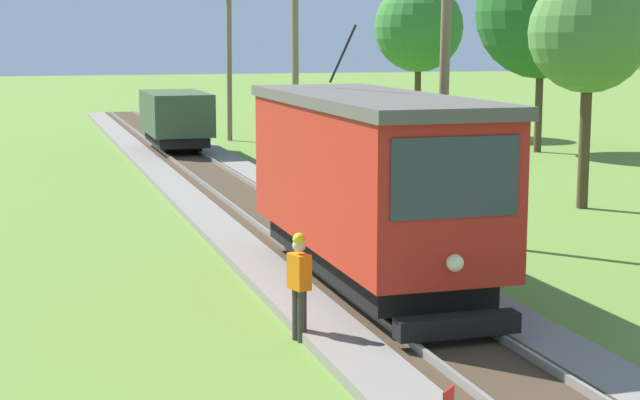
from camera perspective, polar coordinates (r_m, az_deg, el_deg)
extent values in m
cube|color=red|center=(19.29, 2.70, 1.45)|extent=(2.50, 8.00, 2.60)
cube|color=#56514C|center=(19.15, 2.73, 5.64)|extent=(2.60, 8.32, 0.22)
cube|color=black|center=(19.56, 2.67, -3.14)|extent=(2.10, 7.04, 0.44)
cube|color=#2D3842|center=(15.53, 7.62, 1.26)|extent=(2.10, 0.03, 1.25)
cube|color=#2D3842|center=(19.70, 6.18, 2.64)|extent=(0.02, 6.72, 1.04)
sphere|color=#F4EAB2|center=(15.72, 7.58, -3.52)|extent=(0.28, 0.28, 0.28)
cylinder|color=black|center=(20.64, 1.26, 8.15)|extent=(0.05, 1.67, 1.19)
cube|color=black|center=(15.83, 7.72, -6.98)|extent=(2.00, 0.36, 0.32)
cylinder|color=black|center=(17.52, 5.09, -4.62)|extent=(1.54, 0.80, 0.80)
cylinder|color=black|center=(21.65, 0.71, -1.93)|extent=(1.54, 0.80, 0.80)
cube|color=#384C33|center=(42.77, -8.10, 4.88)|extent=(2.40, 5.20, 1.70)
cube|color=black|center=(42.86, -8.07, 3.44)|extent=(2.02, 4.78, 0.38)
cylinder|color=black|center=(41.32, -7.74, 3.24)|extent=(1.54, 0.76, 0.76)
cylinder|color=black|center=(44.39, -8.37, 3.63)|extent=(1.54, 0.76, 0.76)
cylinder|color=#7A664C|center=(24.32, 6.96, 5.78)|extent=(0.24, 0.42, 6.97)
cylinder|color=#7A664C|center=(36.92, -1.40, 8.12)|extent=(0.24, 0.28, 8.46)
cylinder|color=#7A664C|center=(48.43, -5.11, 7.79)|extent=(0.24, 0.49, 7.57)
cylinder|color=#38332D|center=(16.58, -1.32, -6.41)|extent=(0.15, 0.15, 0.86)
cylinder|color=#38332D|center=(16.45, -1.01, -6.53)|extent=(0.15, 0.15, 0.86)
cube|color=orange|center=(16.34, -1.17, -4.04)|extent=(0.34, 0.43, 0.58)
sphere|color=beige|center=(16.25, -1.18, -2.56)|extent=(0.22, 0.22, 0.22)
sphere|color=yellow|center=(16.23, -1.18, -2.22)|extent=(0.21, 0.21, 0.21)
cylinder|color=#4C3823|center=(30.00, 14.62, 3.08)|extent=(0.32, 0.32, 3.73)
sphere|color=#4C7F38|center=(29.85, 14.87, 9.08)|extent=(3.40, 3.40, 3.40)
cylinder|color=#4C3823|center=(51.53, 5.50, 5.72)|extent=(0.32, 0.32, 3.70)
sphere|color=#387A33|center=(51.44, 5.56, 9.63)|extent=(4.45, 4.45, 4.45)
cylinder|color=#4C3823|center=(44.48, 12.18, 5.10)|extent=(0.32, 0.32, 3.83)
sphere|color=#235B23|center=(44.39, 12.35, 10.28)|extent=(5.62, 5.62, 5.62)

